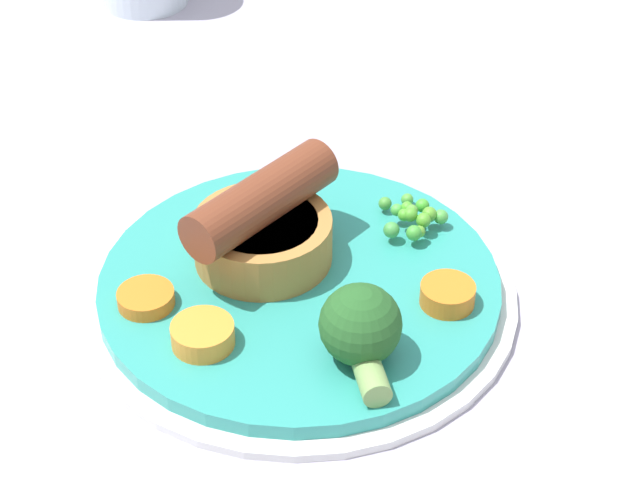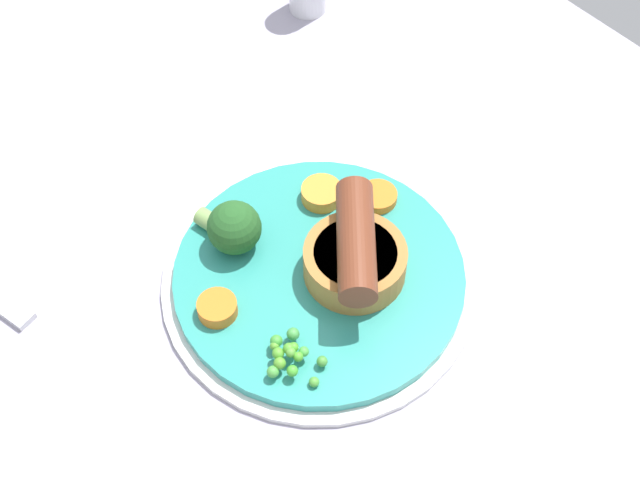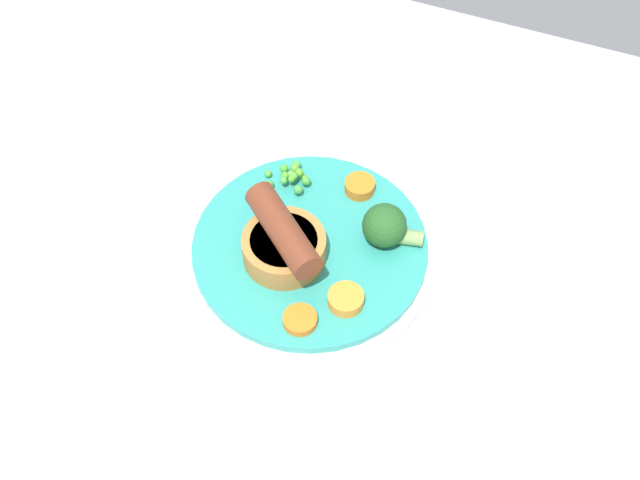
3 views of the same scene
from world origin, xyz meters
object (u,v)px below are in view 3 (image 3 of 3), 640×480
Objects in this scene: broccoli_floret_near at (386,226)px; carrot_slice_0 at (346,299)px; dinner_plate at (310,250)px; carrot_slice_6 at (300,320)px; sausage_pudding at (284,242)px; pea_pile at (292,176)px; fork at (563,153)px; carrot_slice_2 at (360,186)px.

broccoli_floret_near is 1.80× the size of carrot_slice_0.
dinner_plate is 8.61cm from carrot_slice_6.
broccoli_floret_near is at bearing -96.78° from carrot_slice_0.
sausage_pudding is 7.57cm from carrot_slice_6.
broccoli_floret_near is 1.92× the size of carrot_slice_6.
carrot_slice_6 is at bearing -16.56° from sausage_pudding.
dinner_plate is at bearing 124.67° from pea_pile.
carrot_slice_0 reaches higher than fork.
broccoli_floret_near reaches higher than pea_pile.
pea_pile is 11.44cm from broccoli_floret_near.
pea_pile reaches higher than carrot_slice_2.
sausage_pudding is at bearing 33.11° from fork.
sausage_pudding is 32.00cm from fork.
broccoli_floret_near reaches higher than carrot_slice_6.
dinner_plate is 7.89× the size of carrot_slice_6.
pea_pile is at bearing 17.06° from fork.
carrot_slice_0 is 13.28cm from carrot_slice_2.
sausage_pudding is 3.15× the size of carrot_slice_2.
sausage_pudding is 9.13cm from pea_pile.
dinner_plate is 8.17× the size of carrot_slice_2.
pea_pile is at bearing 12.76° from carrot_slice_2.
broccoli_floret_near reaches higher than fork.
carrot_slice_2 is 22.25cm from fork.
broccoli_floret_near is 22.74cm from fork.
carrot_slice_0 is 29.89cm from fork.
sausage_pudding is at bearing -56.49° from carrot_slice_6.
pea_pile reaches higher than dinner_plate.
pea_pile is at bearing 147.89° from sausage_pudding.
broccoli_floret_near is (-6.39, -3.25, 2.85)cm from dinner_plate.
dinner_plate is 4.11× the size of broccoli_floret_near.
sausage_pudding is 7.85cm from carrot_slice_0.
carrot_slice_2 is (3.33, -12.86, -0.01)cm from carrot_slice_0.
pea_pile is 28.60cm from fork.
fork is (-24.42, -14.75, -2.05)cm from pea_pile.
pea_pile is (2.79, -8.60, -1.31)cm from sausage_pudding.
pea_pile is 6.80cm from carrot_slice_2.
carrot_slice_0 is at bearing 70.91° from broccoli_floret_near.
carrot_slice_0 is at bearing 46.92° from fork.
broccoli_floret_near is at bearing 131.90° from carrot_slice_2.
pea_pile is 1.57× the size of carrot_slice_6.
carrot_slice_0 is 4.58cm from carrot_slice_6.
broccoli_floret_near is at bearing 163.28° from pea_pile.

